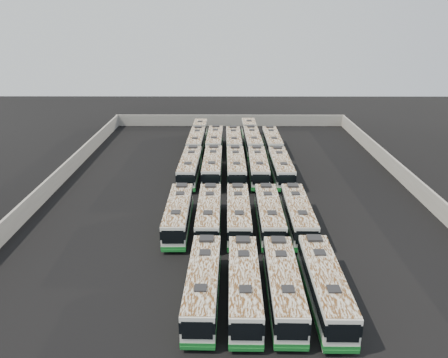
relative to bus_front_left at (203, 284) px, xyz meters
The scene contains 21 objects.
ground 20.93m from the bus_front_left, 82.98° to the left, with size 140.00×140.00×0.00m, color black.
perimeter_wall 20.88m from the bus_front_left, 82.98° to the left, with size 45.20×73.20×2.20m.
bus_front_left is the anchor object (origin of this frame).
bus_front_center 3.09m from the bus_front_left, ahead, with size 2.45×11.03×3.10m.
bus_front_right 6.04m from the bus_front_left, ahead, with size 2.51×11.01×3.09m.
bus_front_far_right 9.15m from the bus_front_left, ahead, with size 2.46×11.32×3.19m.
bus_midfront_far_left 12.81m from the bus_front_left, 104.18° to the left, with size 2.42×10.97×3.08m.
bus_midfront_left 12.34m from the bus_front_left, 90.01° to the left, with size 2.35×10.96×3.08m.
bus_midfront_center 12.69m from the bus_front_left, 76.34° to the left, with size 2.36×10.98×3.09m.
bus_midfront_right 13.78m from the bus_front_left, 63.53° to the left, with size 2.39×11.00×3.09m.
bus_midfront_far_right 15.34m from the bus_front_left, 53.70° to the left, with size 2.45×11.03×3.10m.
bus_midback_far_left 27.22m from the bus_front_left, 96.51° to the left, with size 2.61×11.32×3.18m.
bus_midback_left 27.24m from the bus_front_left, 90.17° to the left, with size 2.52×11.34×3.19m.
bus_midback_center 27.25m from the bus_front_left, 83.54° to the left, with size 2.45×11.27×3.17m.
bus_midback_right 27.87m from the bus_front_left, 77.46° to the left, with size 2.52×11.18×3.14m.
bus_midback_far_right 28.54m from the bus_front_left, 71.45° to the left, with size 2.42×11.11×3.13m.
bus_back_far_left 42.53m from the bus_front_left, 94.03° to the left, with size 2.59×16.91×3.06m.
bus_back_left 39.68m from the bus_front_left, 90.11° to the left, with size 2.60×11.22×3.15m.
bus_back_center 39.54m from the bus_front_left, 85.71° to the left, with size 2.41×11.03×3.10m.
bus_back_right 42.96m from the bus_front_left, 82.01° to the left, with size 2.68×17.35×3.14m.
bus_back_far_right 40.66m from the bus_front_left, 76.99° to the left, with size 2.36×10.97×3.09m.
Camera 1 is at (-0.86, -48.72, 20.63)m, focal length 35.00 mm.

